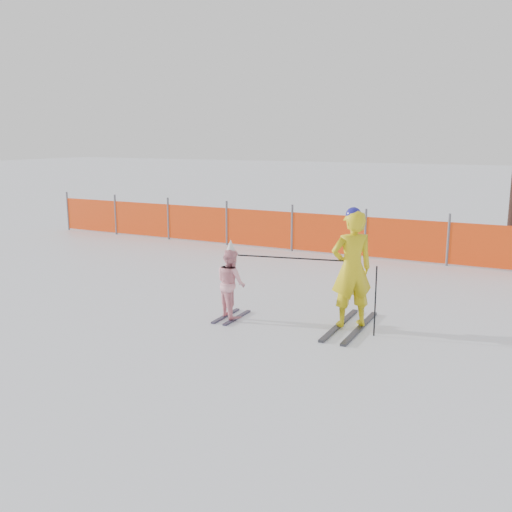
{
  "coord_description": "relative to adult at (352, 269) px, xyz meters",
  "views": [
    {
      "loc": [
        4.3,
        -8.04,
        2.99
      ],
      "look_at": [
        0.0,
        0.5,
        1.0
      ],
      "focal_mm": 40.0,
      "sensor_mm": 36.0,
      "label": 1
    }
  ],
  "objects": [
    {
      "name": "ski_poles",
      "position": [
        -0.42,
        -0.2,
        -0.09
      ],
      "size": [
        2.29,
        0.37,
        1.1
      ],
      "color": "black",
      "rests_on": "ground"
    },
    {
      "name": "safety_fence",
      "position": [
        -4.19,
        5.38,
        -0.41
      ],
      "size": [
        14.31,
        0.06,
        1.25
      ],
      "color": "#595960",
      "rests_on": "ground"
    },
    {
      "name": "child",
      "position": [
        -1.95,
        -0.4,
        -0.35
      ],
      "size": [
        0.71,
        0.87,
        1.34
      ],
      "color": "black",
      "rests_on": "ground"
    },
    {
      "name": "adult",
      "position": [
        0.0,
        0.0,
        0.0
      ],
      "size": [
        0.81,
        1.73,
        1.94
      ],
      "color": "black",
      "rests_on": "ground"
    },
    {
      "name": "ground",
      "position": [
        -1.72,
        -0.42,
        -0.97
      ],
      "size": [
        120.0,
        120.0,
        0.0
      ],
      "primitive_type": "plane",
      "color": "white",
      "rests_on": "ground"
    }
  ]
}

